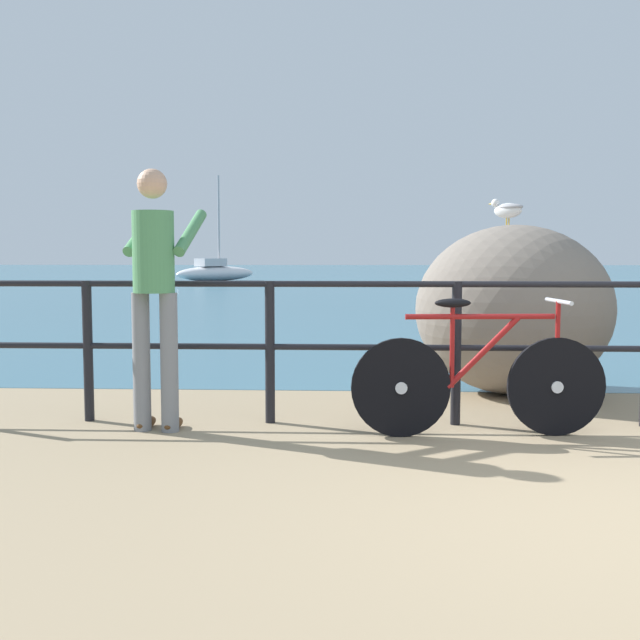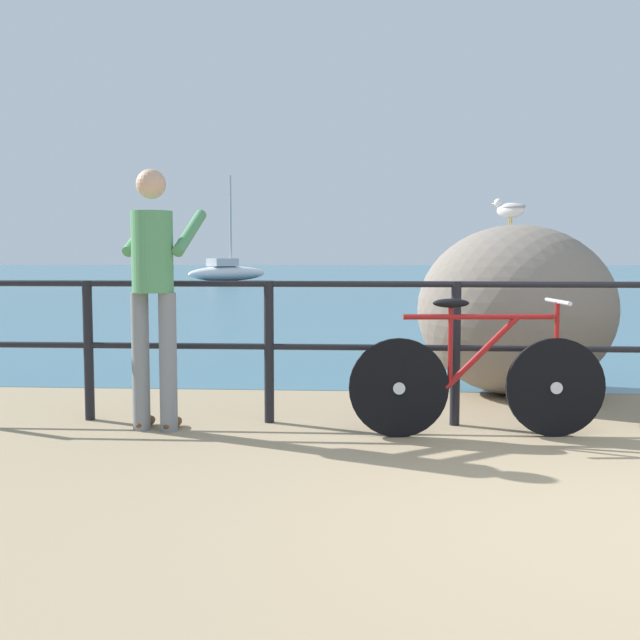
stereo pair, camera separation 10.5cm
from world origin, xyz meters
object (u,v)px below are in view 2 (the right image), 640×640
seagull (510,209)px  breakwater_boulder_main (516,310)px  sailboat (227,272)px  person_at_railing (154,286)px  bicycle (478,379)px

seagull → breakwater_boulder_main: bearing=154.2°
breakwater_boulder_main → sailboat: 29.82m
person_at_railing → sailboat: (-5.21, 30.30, -0.57)m
bicycle → seagull: seagull is taller
bicycle → sailboat: bearing=99.0°
breakwater_boulder_main → person_at_railing: bearing=-150.4°
seagull → sailboat: size_ratio=0.06×
bicycle → breakwater_boulder_main: size_ratio=1.00×
person_at_railing → breakwater_boulder_main: person_at_railing is taller
bicycle → sailboat: sailboat is taller
seagull → sailboat: bearing=-36.8°
sailboat → seagull: bearing=-123.5°
person_at_railing → sailboat: size_ratio=0.36×
breakwater_boulder_main → seagull: (-0.05, 0.10, 0.87)m
seagull → sailboat: sailboat is taller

